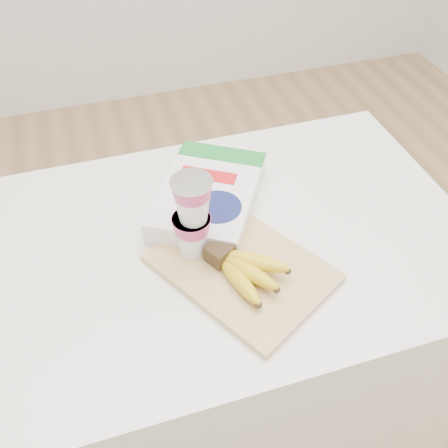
% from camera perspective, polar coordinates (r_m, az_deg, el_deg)
% --- Properties ---
extents(table, '(1.06, 0.71, 0.80)m').
position_cam_1_polar(table, '(1.39, 0.32, -12.90)').
color(table, white).
rests_on(table, ground).
extents(cutting_board, '(0.38, 0.41, 0.02)m').
position_cam_1_polar(cutting_board, '(1.00, 2.00, -5.01)').
color(cutting_board, tan).
rests_on(cutting_board, table).
extents(bananas, '(0.15, 0.17, 0.05)m').
position_cam_1_polar(bananas, '(0.96, 2.25, -5.10)').
color(bananas, '#382816').
rests_on(bananas, cutting_board).
extents(yogurt_stack, '(0.08, 0.08, 0.18)m').
position_cam_1_polar(yogurt_stack, '(0.95, -3.66, 0.98)').
color(yogurt_stack, white).
rests_on(yogurt_stack, cutting_board).
extents(cereal_box, '(0.33, 0.36, 0.07)m').
position_cam_1_polar(cereal_box, '(1.11, -1.77, 3.10)').
color(cereal_box, white).
rests_on(cereal_box, table).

